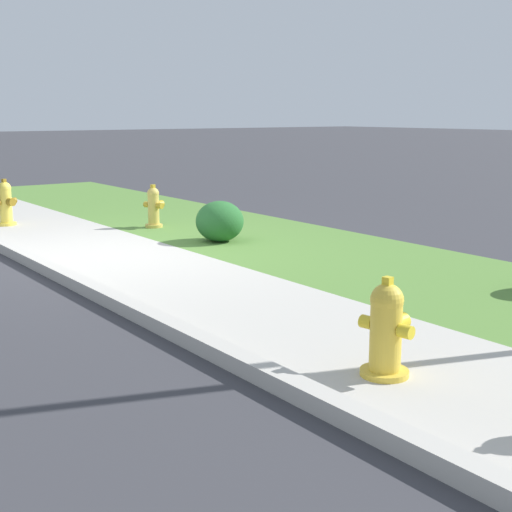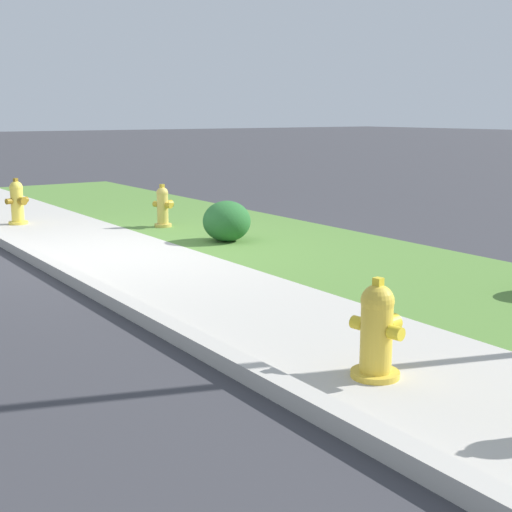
{
  "view_description": "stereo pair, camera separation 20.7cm",
  "coord_description": "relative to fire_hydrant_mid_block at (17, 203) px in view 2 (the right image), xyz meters",
  "views": [
    {
      "loc": [
        8.05,
        -3.61,
        1.72
      ],
      "look_at": [
        2.74,
        0.25,
        0.4
      ],
      "focal_mm": 50.0,
      "sensor_mm": 36.0,
      "label": 1
    },
    {
      "loc": [
        8.17,
        -3.44,
        1.72
      ],
      "look_at": [
        2.74,
        0.25,
        0.4
      ],
      "focal_mm": 50.0,
      "sensor_mm": 36.0,
      "label": 2
    }
  ],
  "objects": [
    {
      "name": "sidewalk_pavement",
      "position": [
        3.05,
        0.31,
        -0.34
      ],
      "size": [
        18.0,
        1.81,
        0.01
      ],
      "primitive_type": "cube",
      "color": "#BCB7AD",
      "rests_on": "ground"
    },
    {
      "name": "ground_plane",
      "position": [
        3.05,
        0.31,
        -0.35
      ],
      "size": [
        120.0,
        120.0,
        0.0
      ],
      "primitive_type": "plane",
      "color": "#38383D"
    },
    {
      "name": "fire_hydrant_across_street",
      "position": [
        7.97,
        0.03,
        -0.03
      ],
      "size": [
        0.4,
        0.37,
        0.68
      ],
      "rotation": [
        0.0,
        0.0,
        0.16
      ],
      "color": "gold",
      "rests_on": "ground"
    },
    {
      "name": "street_curb",
      "position": [
        3.05,
        -0.68,
        -0.29
      ],
      "size": [
        18.0,
        0.16,
        0.12
      ],
      "primitive_type": "cube",
      "color": "#BCB7AD",
      "rests_on": "ground"
    },
    {
      "name": "fire_hydrant_at_driveway",
      "position": [
        1.48,
        1.78,
        -0.04
      ],
      "size": [
        0.36,
        0.33,
        0.66
      ],
      "rotation": [
        0.0,
        0.0,
        0.31
      ],
      "color": "gold",
      "rests_on": "ground"
    },
    {
      "name": "grass_verge",
      "position": [
        3.05,
        2.57,
        -0.34
      ],
      "size": [
        18.0,
        2.71,
        0.01
      ],
      "primitive_type": "cube",
      "color": "#568438",
      "rests_on": "ground"
    },
    {
      "name": "fire_hydrant_mid_block",
      "position": [
        0.0,
        0.0,
        0.0
      ],
      "size": [
        0.35,
        0.38,
        0.73
      ],
      "rotation": [
        0.0,
        0.0,
        5.02
      ],
      "color": "yellow",
      "rests_on": "ground"
    },
    {
      "name": "shrub_bush_far_verge",
      "position": [
        3.09,
        1.92,
        -0.07
      ],
      "size": [
        0.65,
        0.65,
        0.55
      ],
      "color": "#28662D",
      "rests_on": "ground"
    }
  ]
}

